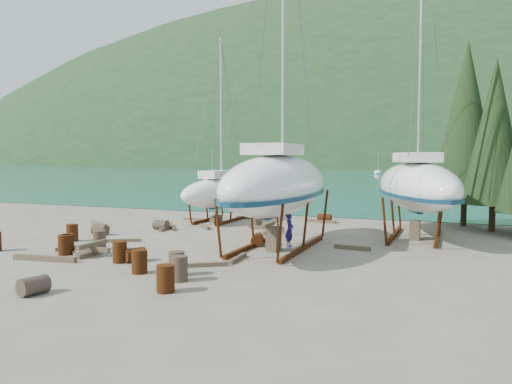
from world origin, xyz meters
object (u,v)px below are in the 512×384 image
at_px(large_sailboat_near, 278,184).
at_px(small_sailboat_shore, 219,192).
at_px(worker, 290,230).
at_px(large_sailboat_far, 417,186).

distance_m(large_sailboat_near, small_sailboat_shore, 10.44).
distance_m(small_sailboat_shore, worker, 10.25).
distance_m(large_sailboat_far, small_sailboat_shore, 12.88).
xyz_separation_m(large_sailboat_near, worker, (0.37, 0.63, -2.22)).
xyz_separation_m(large_sailboat_near, small_sailboat_shore, (-6.90, 7.76, -1.05)).
xyz_separation_m(large_sailboat_far, small_sailboat_shore, (-12.68, 2.08, -0.81)).
relative_size(large_sailboat_near, large_sailboat_far, 1.10).
bearing_deg(worker, small_sailboat_shore, 42.45).
height_order(large_sailboat_far, worker, large_sailboat_far).
relative_size(large_sailboat_near, small_sailboat_shore, 1.56).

